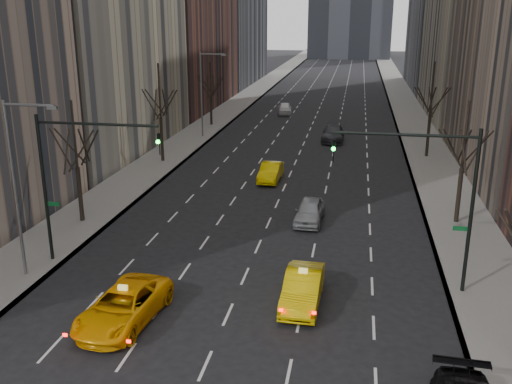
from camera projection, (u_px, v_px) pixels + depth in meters
The scene contains 17 objects.
sidewalk_left at pixel (239, 103), 86.11m from camera, with size 4.50×320.00×0.15m, color slate.
sidewalk_right at pixel (406, 107), 82.03m from camera, with size 4.50×320.00×0.15m, color slate.
tree_lw_b at pixel (77, 167), 36.14m from camera, with size 3.36×3.50×7.82m.
tree_lw_c at pixel (161, 118), 51.07m from camera, with size 3.36×3.50×8.74m.
tree_lw_d at pixel (211, 96), 68.12m from camera, with size 3.36×3.50×7.36m.
tree_rw_b at pixel (462, 168), 35.90m from camera, with size 3.36×3.50×7.82m.
tree_rw_c at pixel (430, 115), 52.71m from camera, with size 3.36×3.50×8.74m.
traffic_mast_left at pixel (72, 166), 29.48m from camera, with size 6.69×0.39×8.00m.
traffic_mast_right at pixel (436, 184), 26.45m from camera, with size 6.69×0.39×8.00m.
streetlight_near at pixel (19, 172), 27.86m from camera, with size 2.83×0.22×9.00m.
streetlight_far at pixel (205, 86), 60.73m from camera, with size 2.83×0.22×9.00m.
taxi_suv at pixel (124, 306), 25.01m from camera, with size 2.60×5.63×1.56m, color #FFAB05.
taxi_sedan at pixel (303, 288), 26.62m from camera, with size 1.67×4.78×1.57m, color #E1BB04.
silver_sedan_ahead at pixel (309, 211), 37.12m from camera, with size 1.74×4.33×1.48m, color #919498.
far_taxi at pixel (271, 172), 46.31m from camera, with size 1.54×4.40×1.45m, color yellow.
far_suv_grey at pixel (333, 133), 60.72m from camera, with size 2.26×5.55×1.61m, color #2F3035.
far_car_white at pixel (285, 108), 76.87m from camera, with size 1.78×4.42×1.51m, color silver.
Camera 1 is at (5.26, -14.42, 13.07)m, focal length 40.00 mm.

